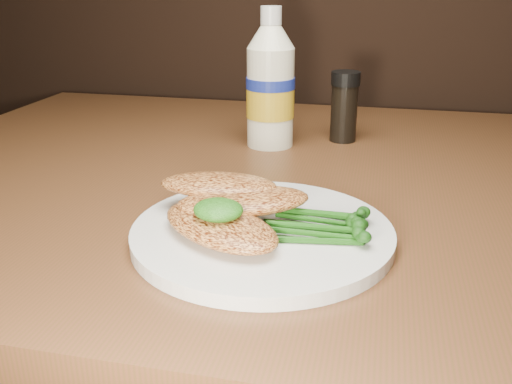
# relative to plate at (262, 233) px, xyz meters

# --- Properties ---
(plate) EXTENTS (0.25, 0.25, 0.01)m
(plate) POSITION_rel_plate_xyz_m (0.00, 0.00, 0.00)
(plate) COLOR silver
(plate) RESTS_ON dining_table
(chicken_front) EXTENTS (0.15, 0.13, 0.02)m
(chicken_front) POSITION_rel_plate_xyz_m (-0.03, -0.03, 0.02)
(chicken_front) COLOR #D78A44
(chicken_front) RESTS_ON plate
(chicken_mid) EXTENTS (0.15, 0.11, 0.02)m
(chicken_mid) POSITION_rel_plate_xyz_m (-0.02, 0.01, 0.03)
(chicken_mid) COLOR #D78A44
(chicken_mid) RESTS_ON plate
(chicken_back) EXTENTS (0.12, 0.07, 0.02)m
(chicken_back) POSITION_rel_plate_xyz_m (-0.05, 0.03, 0.03)
(chicken_back) COLOR #D78A44
(chicken_back) RESTS_ON plate
(pesto_front) EXTENTS (0.06, 0.05, 0.02)m
(pesto_front) POSITION_rel_plate_xyz_m (-0.03, -0.03, 0.03)
(pesto_front) COLOR #113608
(pesto_front) RESTS_ON chicken_front
(broccolini_bundle) EXTENTS (0.13, 0.11, 0.02)m
(broccolini_bundle) POSITION_rel_plate_xyz_m (0.05, 0.00, 0.02)
(broccolini_bundle) COLOR #194D10
(broccolini_bundle) RESTS_ON plate
(mayo_bottle) EXTENTS (0.09, 0.09, 0.20)m
(mayo_bottle) POSITION_rel_plate_xyz_m (-0.06, 0.31, 0.09)
(mayo_bottle) COLOR white
(mayo_bottle) RESTS_ON dining_table
(pepper_grinder) EXTENTS (0.05, 0.05, 0.10)m
(pepper_grinder) POSITION_rel_plate_xyz_m (0.05, 0.36, 0.05)
(pepper_grinder) COLOR black
(pepper_grinder) RESTS_ON dining_table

